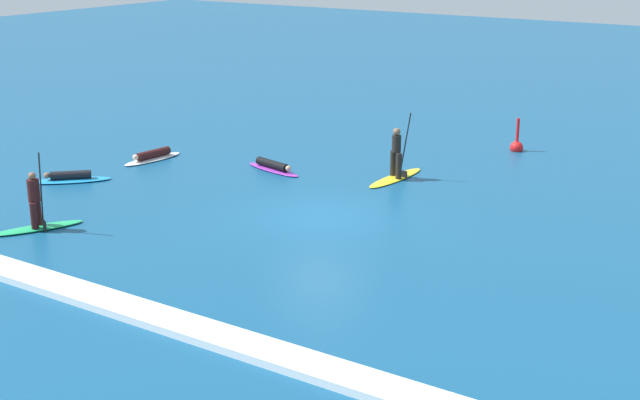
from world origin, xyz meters
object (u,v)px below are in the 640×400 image
object	(u,v)px
surfer_on_white_board	(152,156)
surfer_on_green_board	(36,213)
surfer_on_purple_board	(273,167)
surfer_on_blue_board	(69,178)
surfer_on_yellow_board	(396,165)
marker_buoy	(517,146)

from	to	relation	value
surfer_on_white_board	surfer_on_green_board	size ratio (longest dim) A/B	1.01
surfer_on_white_board	surfer_on_purple_board	size ratio (longest dim) A/B	0.99
surfer_on_blue_board	surfer_on_purple_board	bearing A→B (deg)	-179.85
surfer_on_white_board	surfer_on_yellow_board	world-z (taller)	surfer_on_yellow_board
surfer_on_purple_board	surfer_on_yellow_board	xyz separation A→B (m)	(4.17, 1.47, 0.36)
marker_buoy	surfer_on_green_board	bearing A→B (deg)	-116.07
marker_buoy	surfer_on_purple_board	bearing A→B (deg)	-129.36
surfer_on_white_board	surfer_on_yellow_board	xyz separation A→B (m)	(8.82, 2.74, 0.36)
surfer_on_blue_board	marker_buoy	xyz separation A→B (m)	(11.15, 12.50, 0.07)
surfer_on_purple_board	surfer_on_yellow_board	size ratio (longest dim) A/B	0.84
surfer_on_purple_board	surfer_on_green_board	distance (m)	9.09
surfer_on_purple_board	marker_buoy	xyz separation A→B (m)	(6.17, 7.53, 0.05)
surfer_on_purple_board	surfer_on_white_board	bearing A→B (deg)	-151.31
surfer_on_green_board	marker_buoy	bearing A→B (deg)	0.32
surfer_on_purple_board	surfer_on_green_board	world-z (taller)	surfer_on_green_board
surfer_on_purple_board	surfer_on_green_board	size ratio (longest dim) A/B	1.02
surfer_on_purple_board	surfer_on_green_board	bearing A→B (deg)	-88.47
surfer_on_blue_board	surfer_on_purple_board	size ratio (longest dim) A/B	0.94
surfer_on_white_board	surfer_on_green_board	bearing A→B (deg)	26.49
surfer_on_purple_board	marker_buoy	bearing A→B (deg)	63.98
surfer_on_blue_board	surfer_on_yellow_board	size ratio (longest dim) A/B	0.79
surfer_on_yellow_board	surfer_on_green_board	xyz separation A→B (m)	(-6.03, -10.36, -0.02)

